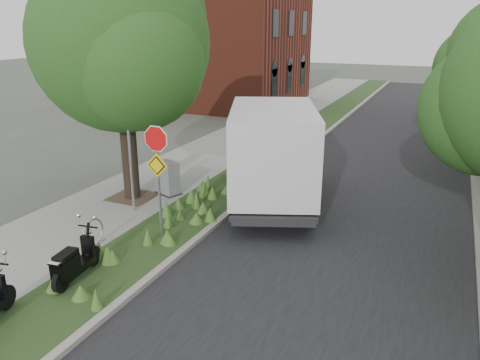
{
  "coord_description": "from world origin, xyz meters",
  "views": [
    {
      "loc": [
        5.3,
        -9.09,
        5.69
      ],
      "look_at": [
        -0.01,
        2.7,
        1.3
      ],
      "focal_mm": 35.0,
      "sensor_mm": 36.0,
      "label": 1
    }
  ],
  "objects_px": {
    "sign_assembly": "(157,159)",
    "box_truck": "(272,150)",
    "scooter_near": "(72,266)",
    "utility_cabinet": "(168,178)"
  },
  "relations": [
    {
      "from": "sign_assembly",
      "to": "scooter_near",
      "type": "height_order",
      "value": "sign_assembly"
    },
    {
      "from": "box_truck",
      "to": "utility_cabinet",
      "type": "xyz_separation_m",
      "value": [
        -3.4,
        -0.92,
        -1.15
      ]
    },
    {
      "from": "sign_assembly",
      "to": "box_truck",
      "type": "xyz_separation_m",
      "value": [
        1.71,
        3.9,
        -0.51
      ]
    },
    {
      "from": "sign_assembly",
      "to": "scooter_near",
      "type": "xyz_separation_m",
      "value": [
        -0.52,
        -2.78,
        -1.81
      ]
    },
    {
      "from": "sign_assembly",
      "to": "scooter_near",
      "type": "relative_size",
      "value": 1.89
    },
    {
      "from": "sign_assembly",
      "to": "box_truck",
      "type": "bearing_deg",
      "value": 66.3
    },
    {
      "from": "scooter_near",
      "to": "box_truck",
      "type": "relative_size",
      "value": 0.26
    },
    {
      "from": "sign_assembly",
      "to": "utility_cabinet",
      "type": "height_order",
      "value": "sign_assembly"
    },
    {
      "from": "box_truck",
      "to": "utility_cabinet",
      "type": "distance_m",
      "value": 3.7
    },
    {
      "from": "scooter_near",
      "to": "box_truck",
      "type": "xyz_separation_m",
      "value": [
        2.23,
        6.68,
        1.3
      ]
    }
  ]
}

